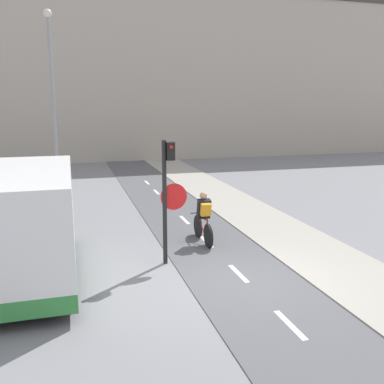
# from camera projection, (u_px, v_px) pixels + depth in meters

# --- Properties ---
(ground_plane) EXTENTS (120.00, 120.00, 0.00)m
(ground_plane) POSITION_uv_depth(u_px,v_px,m) (247.00, 283.00, 9.69)
(ground_plane) COLOR gray
(bike_lane) EXTENTS (2.68, 60.00, 0.02)m
(bike_lane) POSITION_uv_depth(u_px,v_px,m) (247.00, 282.00, 9.69)
(bike_lane) COLOR #56565B
(bike_lane) RESTS_ON ground_plane
(sidewalk_strip) EXTENTS (2.40, 60.00, 0.05)m
(sidewalk_strip) POSITION_uv_depth(u_px,v_px,m) (344.00, 270.00, 10.36)
(sidewalk_strip) COLOR #A8A399
(sidewalk_strip) RESTS_ON ground_plane
(building_row_background) EXTENTS (60.00, 5.20, 12.15)m
(building_row_background) POSITION_uv_depth(u_px,v_px,m) (118.00, 75.00, 31.31)
(building_row_background) COLOR #B2A899
(building_row_background) RESTS_ON ground_plane
(traffic_light_pole) EXTENTS (0.67, 0.26, 3.12)m
(traffic_light_pole) POSITION_uv_depth(u_px,v_px,m) (168.00, 188.00, 10.50)
(traffic_light_pole) COLOR black
(traffic_light_pole) RESTS_ON ground_plane
(street_lamp_far) EXTENTS (0.36, 0.36, 7.94)m
(street_lamp_far) POSITION_uv_depth(u_px,v_px,m) (52.00, 86.00, 18.81)
(street_lamp_far) COLOR gray
(street_lamp_far) RESTS_ON ground_plane
(cyclist_near) EXTENTS (0.46, 1.70, 1.52)m
(cyclist_near) POSITION_uv_depth(u_px,v_px,m) (204.00, 219.00, 12.33)
(cyclist_near) COLOR black
(cyclist_near) RESTS_ON ground_plane
(van) EXTENTS (2.11, 5.05, 2.55)m
(van) POSITION_uv_depth(u_px,v_px,m) (26.00, 227.00, 9.65)
(van) COLOR white
(van) RESTS_ON ground_plane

